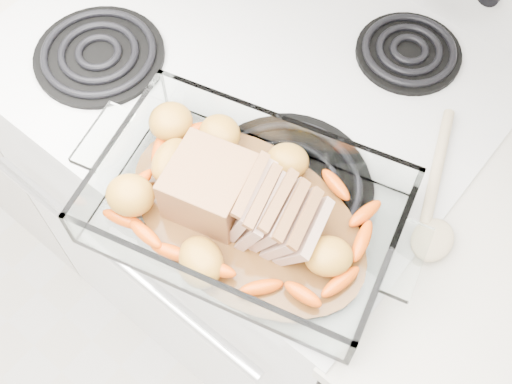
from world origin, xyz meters
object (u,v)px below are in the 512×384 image
Objects in this scene: counter_left at (55,53)px; baking_dish at (247,212)px; pork_roast at (234,194)px; electric_range at (255,193)px.

baking_dish reaches higher than counter_left.
pork_roast reaches higher than counter_left.
counter_left is 1.01m from baking_dish.
pork_roast is (0.16, -0.24, 0.51)m from electric_range.
electric_range is 0.59m from pork_roast.
electric_range is at bearing 0.10° from counter_left.
electric_range is 0.57m from baking_dish.
baking_dish is 0.03m from pork_roast.
counter_left is 4.37× the size of pork_roast.
baking_dish is at bearing -52.57° from electric_range.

